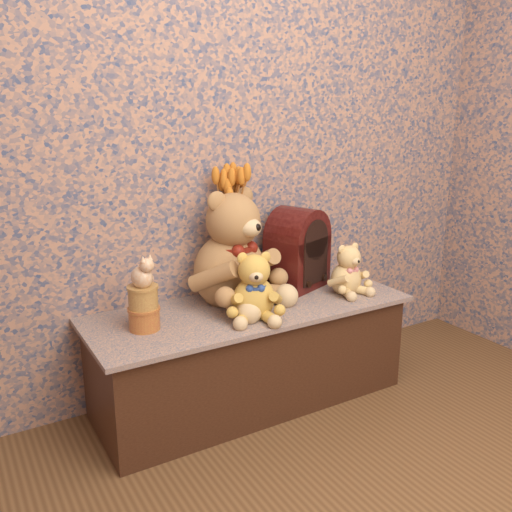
{
  "coord_description": "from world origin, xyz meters",
  "views": [
    {
      "loc": [
        -1.12,
        -0.72,
        1.31
      ],
      "look_at": [
        0.0,
        1.19,
        0.69
      ],
      "focal_mm": 38.86,
      "sensor_mm": 36.0,
      "label": 1
    }
  ],
  "objects_px": {
    "teddy_large": "(229,242)",
    "teddy_medium": "(254,282)",
    "ceramic_vase": "(232,274)",
    "cat_figurine": "(142,270)",
    "teddy_small": "(347,266)",
    "cathedral_radio": "(297,248)",
    "biscuit_tin_lower": "(144,319)"
  },
  "relations": [
    {
      "from": "teddy_small",
      "to": "cathedral_radio",
      "type": "distance_m",
      "value": 0.25
    },
    {
      "from": "teddy_medium",
      "to": "cathedral_radio",
      "type": "bearing_deg",
      "value": 55.32
    },
    {
      "from": "teddy_medium",
      "to": "cat_figurine",
      "type": "relative_size",
      "value": 2.26
    },
    {
      "from": "teddy_small",
      "to": "cat_figurine",
      "type": "relative_size",
      "value": 1.89
    },
    {
      "from": "cathedral_radio",
      "to": "biscuit_tin_lower",
      "type": "xyz_separation_m",
      "value": [
        -0.81,
        -0.13,
        -0.15
      ]
    },
    {
      "from": "teddy_medium",
      "to": "ceramic_vase",
      "type": "height_order",
      "value": "teddy_medium"
    },
    {
      "from": "ceramic_vase",
      "to": "teddy_small",
      "type": "bearing_deg",
      "value": -23.25
    },
    {
      "from": "teddy_medium",
      "to": "teddy_small",
      "type": "distance_m",
      "value": 0.53
    },
    {
      "from": "teddy_large",
      "to": "teddy_medium",
      "type": "height_order",
      "value": "teddy_large"
    },
    {
      "from": "teddy_medium",
      "to": "biscuit_tin_lower",
      "type": "xyz_separation_m",
      "value": [
        -0.43,
        0.1,
        -0.11
      ]
    },
    {
      "from": "biscuit_tin_lower",
      "to": "cat_figurine",
      "type": "height_order",
      "value": "cat_figurine"
    },
    {
      "from": "cathedral_radio",
      "to": "biscuit_tin_lower",
      "type": "relative_size",
      "value": 3.2
    },
    {
      "from": "teddy_small",
      "to": "cat_figurine",
      "type": "bearing_deg",
      "value": 174.08
    },
    {
      "from": "teddy_large",
      "to": "teddy_small",
      "type": "xyz_separation_m",
      "value": [
        0.52,
        -0.17,
        -0.15
      ]
    },
    {
      "from": "teddy_large",
      "to": "ceramic_vase",
      "type": "xyz_separation_m",
      "value": [
        0.04,
        0.04,
        -0.16
      ]
    },
    {
      "from": "cathedral_radio",
      "to": "teddy_medium",
      "type": "bearing_deg",
      "value": -168.49
    },
    {
      "from": "cathedral_radio",
      "to": "ceramic_vase",
      "type": "xyz_separation_m",
      "value": [
        -0.34,
        0.02,
        -0.08
      ]
    },
    {
      "from": "teddy_medium",
      "to": "ceramic_vase",
      "type": "relative_size",
      "value": 1.35
    },
    {
      "from": "teddy_medium",
      "to": "biscuit_tin_lower",
      "type": "relative_size",
      "value": 2.5
    },
    {
      "from": "cathedral_radio",
      "to": "ceramic_vase",
      "type": "distance_m",
      "value": 0.35
    },
    {
      "from": "biscuit_tin_lower",
      "to": "teddy_medium",
      "type": "bearing_deg",
      "value": -13.54
    },
    {
      "from": "cathedral_radio",
      "to": "cat_figurine",
      "type": "xyz_separation_m",
      "value": [
        -0.81,
        -0.13,
        0.05
      ]
    },
    {
      "from": "teddy_small",
      "to": "cathedral_radio",
      "type": "bearing_deg",
      "value": 125.45
    },
    {
      "from": "teddy_small",
      "to": "biscuit_tin_lower",
      "type": "distance_m",
      "value": 0.96
    },
    {
      "from": "teddy_small",
      "to": "biscuit_tin_lower",
      "type": "bearing_deg",
      "value": 174.08
    },
    {
      "from": "teddy_small",
      "to": "teddy_medium",
      "type": "bearing_deg",
      "value": -177.31
    },
    {
      "from": "teddy_large",
      "to": "biscuit_tin_lower",
      "type": "distance_m",
      "value": 0.5
    },
    {
      "from": "teddy_medium",
      "to": "teddy_small",
      "type": "xyz_separation_m",
      "value": [
        0.52,
        0.05,
        -0.02
      ]
    },
    {
      "from": "teddy_small",
      "to": "ceramic_vase",
      "type": "distance_m",
      "value": 0.53
    },
    {
      "from": "cathedral_radio",
      "to": "ceramic_vase",
      "type": "bearing_deg",
      "value": 155.95
    },
    {
      "from": "teddy_small",
      "to": "cathedral_radio",
      "type": "relative_size",
      "value": 0.65
    },
    {
      "from": "cathedral_radio",
      "to": "teddy_large",
      "type": "bearing_deg",
      "value": 162.47
    }
  ]
}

